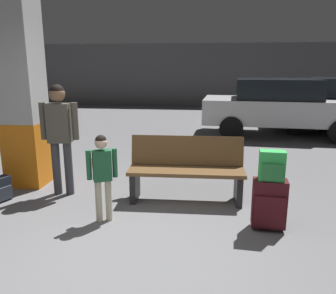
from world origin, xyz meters
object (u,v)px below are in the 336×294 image
(structural_pillar, at_px, (22,91))
(adult, at_px, (60,128))
(child, at_px, (102,169))
(backpack_dark_floor, at_px, (0,189))
(suitcase, at_px, (269,204))
(parked_car_near, at_px, (280,106))
(bench, at_px, (186,170))
(backpack_bright, at_px, (272,166))

(structural_pillar, distance_m, adult, 0.96)
(child, relative_size, backpack_dark_floor, 3.17)
(structural_pillar, distance_m, suitcase, 3.92)
(adult, xyz_separation_m, parked_car_near, (4.02, 4.80, -0.19))
(bench, relative_size, child, 1.50)
(backpack_dark_floor, bearing_deg, structural_pillar, 86.41)
(suitcase, distance_m, adult, 3.01)
(suitcase, xyz_separation_m, backpack_bright, (-0.00, -0.00, 0.45))
(structural_pillar, relative_size, suitcase, 4.95)
(parked_car_near, bearing_deg, backpack_dark_floor, -132.92)
(suitcase, relative_size, backpack_dark_floor, 1.78)
(backpack_bright, xyz_separation_m, child, (-1.96, 0.01, -0.11))
(child, distance_m, adult, 1.23)
(backpack_dark_floor, distance_m, parked_car_near, 7.07)
(backpack_bright, relative_size, adult, 0.21)
(bench, bearing_deg, suitcase, -39.00)
(child, distance_m, parked_car_near, 6.44)
(adult, distance_m, parked_car_near, 6.26)
(adult, bearing_deg, child, -43.39)
(backpack_bright, height_order, backpack_dark_floor, backpack_bright)
(structural_pillar, bearing_deg, backpack_dark_floor, -93.59)
(suitcase, distance_m, parked_car_near, 5.77)
(suitcase, distance_m, child, 1.99)
(adult, height_order, parked_car_near, adult)
(child, xyz_separation_m, parked_car_near, (3.16, 5.61, 0.14))
(child, xyz_separation_m, adult, (-0.86, 0.81, 0.33))
(backpack_bright, distance_m, backpack_dark_floor, 3.68)
(structural_pillar, height_order, backpack_dark_floor, structural_pillar)
(parked_car_near, bearing_deg, structural_pillar, -137.10)
(structural_pillar, height_order, suitcase, structural_pillar)
(backpack_bright, bearing_deg, backpack_dark_floor, 172.69)
(suitcase, height_order, parked_car_near, parked_car_near)
(bench, distance_m, suitcase, 1.30)
(structural_pillar, distance_m, bench, 2.78)
(backpack_bright, xyz_separation_m, adult, (-2.82, 0.82, 0.22))
(backpack_bright, bearing_deg, adult, 163.81)
(child, bearing_deg, bench, 40.18)
(backpack_dark_floor, xyz_separation_m, parked_car_near, (4.80, 5.16, 0.64))
(structural_pillar, xyz_separation_m, adult, (0.73, -0.39, -0.49))
(backpack_dark_floor, height_order, parked_car_near, parked_car_near)
(suitcase, relative_size, backpack_bright, 1.78)
(child, bearing_deg, parked_car_near, 60.64)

